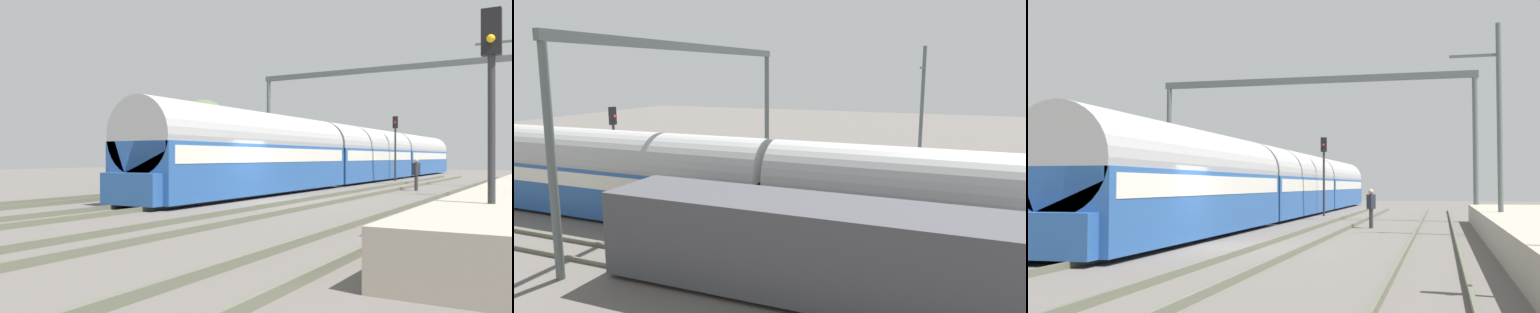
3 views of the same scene
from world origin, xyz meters
The scene contains 7 objects.
platform centered at (10.36, 2.00, 0.45)m, with size 4.40×28.00×0.90m.
passenger_train centered at (-2.18, 19.07, 1.97)m, with size 2.93×49.20×3.82m.
freight_car centered at (-6.54, 7.81, 1.47)m, with size 2.80×13.00×2.70m.
person_crossing centered at (3.77, 9.67, 1.03)m, with size 0.38×0.46×1.73m.
railway_signal_far centered at (-0.26, 20.32, 3.12)m, with size 0.36×0.30×4.86m.
catenary_gantry centered at (0.00, 15.65, 5.96)m, with size 17.48×0.28×7.86m.
catenary_pole_east_mid centered at (8.89, 6.31, 4.15)m, with size 1.90×0.20×8.00m.
Camera 2 is at (-19.40, 3.79, 6.61)m, focal length 33.69 mm.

